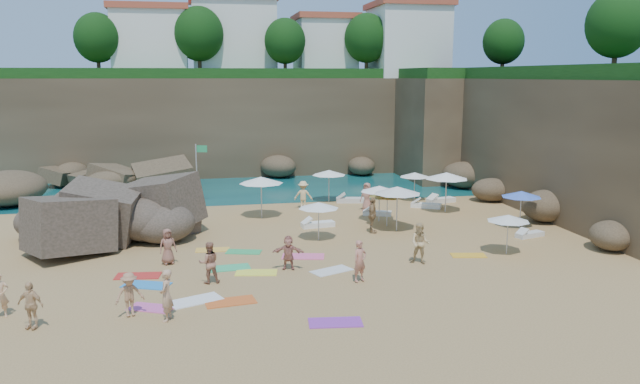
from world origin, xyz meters
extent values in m
plane|color=tan|center=(0.00, 0.00, 0.00)|extent=(120.00, 120.00, 0.00)
plane|color=#0C4751|center=(0.00, 30.00, 0.00)|extent=(120.00, 120.00, 0.00)
cube|color=brown|center=(2.00, 25.00, 4.00)|extent=(44.00, 8.00, 8.00)
cube|color=brown|center=(19.00, 8.00, 4.00)|extent=(8.00, 30.00, 8.00)
cube|color=brown|center=(17.00, 20.00, 4.00)|extent=(10.00, 12.00, 8.00)
cube|color=white|center=(-8.00, 26.00, 10.75)|extent=(6.00, 5.00, 5.50)
cube|color=#B2472D|center=(-8.00, 26.00, 13.75)|extent=(6.48, 5.40, 0.50)
cube|color=white|center=(-1.00, 27.00, 11.25)|extent=(7.00, 6.00, 6.50)
cube|color=white|center=(7.00, 26.00, 10.50)|extent=(5.00, 5.00, 5.00)
cube|color=#B2472D|center=(7.00, 26.00, 13.25)|extent=(5.40, 5.40, 0.50)
cube|color=white|center=(14.00, 24.00, 11.00)|extent=(6.00, 6.00, 6.00)
cube|color=#B2472D|center=(14.00, 24.00, 14.25)|extent=(6.48, 6.48, 0.50)
sphere|color=#11380F|center=(-12.00, 24.00, 11.20)|extent=(3.60, 3.60, 3.60)
sphere|color=#11380F|center=(-4.00, 24.00, 11.60)|extent=(4.05, 4.05, 4.05)
sphere|color=#11380F|center=(3.00, 23.00, 11.04)|extent=(3.42, 3.42, 3.42)
sphere|color=#11380F|center=(10.00, 23.00, 11.36)|extent=(3.78, 3.78, 3.78)
sphere|color=#11380F|center=(19.00, 16.00, 10.80)|extent=(3.15, 3.15, 3.15)
sphere|color=#11380F|center=(20.00, 4.00, 11.20)|extent=(3.60, 3.60, 3.60)
cylinder|color=white|center=(-18.00, 30.00, 3.00)|extent=(0.10, 0.10, 6.00)
cylinder|color=white|center=(-16.50, 30.00, 3.00)|extent=(0.10, 0.10, 6.00)
cylinder|color=white|center=(-15.00, 30.00, 3.00)|extent=(0.10, 0.10, 6.00)
cylinder|color=silver|center=(-4.55, 10.91, 1.96)|extent=(0.08, 0.08, 3.91)
cube|color=#259657|center=(-4.17, 10.91, 3.59)|extent=(0.66, 0.26, 0.44)
cylinder|color=silver|center=(3.99, 10.00, 1.00)|extent=(0.06, 0.06, 1.99)
cone|color=white|center=(3.99, 10.00, 1.94)|extent=(2.23, 2.23, 0.34)
cylinder|color=silver|center=(9.64, 9.19, 0.90)|extent=(0.05, 0.05, 1.80)
cone|color=white|center=(9.64, 9.19, 1.75)|extent=(2.02, 2.02, 0.31)
cylinder|color=silver|center=(10.30, 5.44, 1.16)|extent=(0.07, 0.07, 2.31)
cone|color=white|center=(10.30, 5.44, 2.26)|extent=(2.60, 2.60, 0.40)
cylinder|color=silver|center=(5.64, 3.94, 0.97)|extent=(0.06, 0.06, 1.94)
cone|color=white|center=(5.64, 3.94, 1.89)|extent=(2.17, 2.17, 0.33)
cylinder|color=silver|center=(-0.88, 6.12, 1.15)|extent=(0.07, 0.07, 2.30)
cone|color=white|center=(-0.88, 6.12, 2.24)|extent=(2.58, 2.58, 0.39)
cylinder|color=silver|center=(5.73, 2.71, 0.93)|extent=(0.05, 0.05, 1.87)
cone|color=#DC5026|center=(5.73, 2.71, 1.82)|extent=(2.10, 2.10, 0.32)
cylinder|color=silver|center=(5.93, 1.60, 1.14)|extent=(0.07, 0.07, 2.27)
cone|color=silver|center=(5.93, 1.60, 2.22)|extent=(2.55, 2.55, 0.39)
cylinder|color=silver|center=(1.43, 0.51, 0.92)|extent=(0.05, 0.05, 1.84)
cone|color=white|center=(1.43, 0.51, 1.80)|extent=(2.07, 2.07, 0.31)
cylinder|color=silver|center=(12.76, 0.90, 0.96)|extent=(0.06, 0.06, 1.93)
cone|color=#406ADC|center=(12.76, 0.90, 1.88)|extent=(2.16, 2.16, 0.33)
cylinder|color=silver|center=(9.59, -3.67, 0.88)|extent=(0.05, 0.05, 1.77)
cone|color=silver|center=(9.59, -3.67, 1.72)|extent=(1.98, 1.98, 0.30)
cube|color=white|center=(1.92, 3.20, 0.14)|extent=(1.89, 0.86, 0.28)
cube|color=silver|center=(5.39, 9.42, 0.15)|extent=(2.08, 1.02, 0.31)
cube|color=white|center=(11.13, 8.20, 0.15)|extent=(2.07, 1.15, 0.31)
cube|color=white|center=(5.97, 5.39, 0.13)|extent=(1.77, 1.16, 0.26)
cube|color=white|center=(9.61, 6.87, 0.14)|extent=(1.92, 1.47, 0.29)
cube|color=silver|center=(12.28, -1.04, 0.12)|extent=(1.68, 0.98, 0.25)
cube|color=#DC55A2|center=(-6.28, -7.62, 0.01)|extent=(1.82, 1.42, 0.03)
cube|color=#DB5D22|center=(-3.46, -7.55, 0.02)|extent=(1.95, 1.17, 0.03)
cube|color=#34B871|center=(-3.30, -3.40, 0.02)|extent=(1.89, 1.06, 0.03)
cube|color=#F8F541|center=(-2.19, -4.28, 0.02)|extent=(1.87, 1.18, 0.03)
cube|color=white|center=(-4.73, -7.18, 0.02)|extent=(2.14, 1.63, 0.03)
cube|color=purple|center=(-0.09, -10.22, 0.02)|extent=(1.90, 1.11, 0.03)
cube|color=red|center=(-7.07, -3.76, 0.02)|extent=(1.93, 1.13, 0.03)
cube|color=#2885D7|center=(-6.64, -5.01, 0.02)|extent=(2.05, 1.55, 0.03)
cube|color=#F45F95|center=(0.16, -2.30, 0.02)|extent=(2.11, 1.39, 0.03)
cube|color=gold|center=(7.71, -3.62, 0.01)|extent=(1.70, 1.08, 0.03)
cube|color=#30AA5C|center=(-2.48, -1.00, 0.01)|extent=(1.80, 1.24, 0.03)
cube|color=#F5B640|center=(-3.92, -0.35, 0.01)|extent=(1.64, 0.91, 0.03)
cube|color=silver|center=(0.99, -4.65, 0.02)|extent=(1.98, 1.52, 0.03)
imported|color=tan|center=(-11.30, -7.48, 0.79)|extent=(0.66, 0.52, 1.58)
imported|color=#A46C52|center=(-4.16, -5.20, 0.85)|extent=(0.90, 0.74, 1.70)
imported|color=#F0C988|center=(1.93, 8.02, 0.88)|extent=(1.22, 0.74, 1.77)
imported|color=#A27D51|center=(4.51, 1.38, 0.96)|extent=(0.77, 1.21, 1.92)
imported|color=#B5735F|center=(5.69, 6.74, 0.88)|extent=(0.95, 0.92, 1.75)
imported|color=#A37051|center=(-7.38, 7.13, 0.79)|extent=(1.45, 1.17, 1.58)
imported|color=tan|center=(-5.67, -8.88, 0.90)|extent=(0.57, 0.74, 1.80)
imported|color=#AA7955|center=(-6.93, -8.28, 0.21)|extent=(1.49, 1.80, 0.41)
imported|color=#DFB27E|center=(-10.02, -8.74, 0.19)|extent=(1.47, 1.81, 0.38)
imported|color=#8D5846|center=(-5.89, -2.27, 0.21)|extent=(1.26, 1.74, 0.42)
imported|color=#B87060|center=(-0.79, -4.07, 0.19)|extent=(1.67, 1.74, 0.39)
imported|color=#BD745E|center=(1.80, -6.25, 0.20)|extent=(1.30, 1.79, 0.40)
imported|color=tan|center=(5.04, -4.38, 0.34)|extent=(1.72, 2.00, 0.68)
camera|label=1|loc=(-4.46, -29.61, 8.22)|focal=35.00mm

